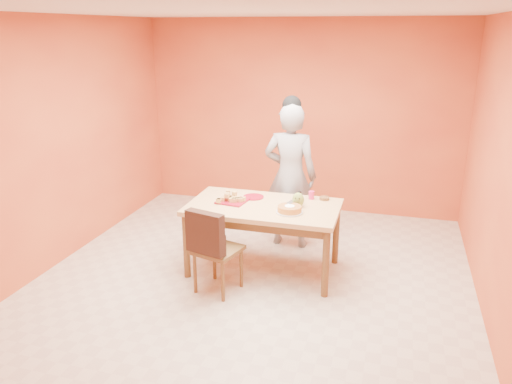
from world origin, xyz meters
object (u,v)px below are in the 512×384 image
(person, at_px, (290,176))
(checker_tin, at_px, (324,198))
(dining_chair, at_px, (217,248))
(magenta_glass, at_px, (311,195))
(sponge_cake, at_px, (290,209))
(dining_table, at_px, (264,213))
(egg_ornament, at_px, (298,200))
(pastry_platter, at_px, (233,201))
(red_dinner_plate, at_px, (253,197))

(person, distance_m, checker_tin, 0.64)
(dining_chair, xyz_separation_m, magenta_glass, (0.77, 0.92, 0.33))
(sponge_cake, height_order, checker_tin, sponge_cake)
(dining_table, distance_m, egg_ornament, 0.41)
(sponge_cake, distance_m, egg_ornament, 0.20)
(dining_chair, distance_m, magenta_glass, 1.25)
(pastry_platter, xyz_separation_m, sponge_cake, (0.67, -0.16, 0.03))
(sponge_cake, distance_m, magenta_glass, 0.50)
(pastry_platter, distance_m, magenta_glass, 0.87)
(dining_chair, xyz_separation_m, red_dinner_plate, (0.15, 0.79, 0.29))
(dining_table, bearing_deg, egg_ornament, 7.02)
(sponge_cake, relative_size, checker_tin, 2.32)
(dining_table, xyz_separation_m, magenta_glass, (0.45, 0.34, 0.14))
(red_dinner_plate, relative_size, sponge_cake, 0.93)
(dining_chair, xyz_separation_m, sponge_cake, (0.63, 0.43, 0.33))
(egg_ornament, xyz_separation_m, magenta_glass, (0.09, 0.29, -0.03))
(dining_chair, relative_size, person, 0.52)
(dining_table, xyz_separation_m, sponge_cake, (0.31, -0.15, 0.13))
(magenta_glass, bearing_deg, checker_tin, 5.12)
(dining_table, distance_m, pastry_platter, 0.37)
(sponge_cake, bearing_deg, dining_chair, -145.62)
(dining_chair, bearing_deg, magenta_glass, 64.47)
(dining_chair, distance_m, sponge_cake, 0.84)
(dining_table, height_order, magenta_glass, magenta_glass)
(sponge_cake, relative_size, egg_ornament, 1.58)
(dining_table, xyz_separation_m, pastry_platter, (-0.35, 0.01, 0.10))
(dining_chair, bearing_deg, person, 86.49)
(egg_ornament, xyz_separation_m, checker_tin, (0.23, 0.31, -0.06))
(pastry_platter, distance_m, egg_ornament, 0.72)
(egg_ornament, bearing_deg, person, 85.97)
(sponge_cake, bearing_deg, pastry_platter, 166.53)
(person, xyz_separation_m, pastry_platter, (-0.47, -0.75, -0.10))
(dining_chair, bearing_deg, red_dinner_plate, 94.04)
(dining_table, xyz_separation_m, dining_chair, (-0.32, -0.58, -0.19))
(dining_chair, bearing_deg, dining_table, 75.73)
(pastry_platter, bearing_deg, dining_table, -2.11)
(dining_chair, bearing_deg, egg_ornament, 57.03)
(pastry_platter, bearing_deg, magenta_glass, 21.95)
(pastry_platter, height_order, egg_ornament, egg_ornament)
(red_dinner_plate, distance_m, magenta_glass, 0.64)
(pastry_platter, bearing_deg, red_dinner_plate, 47.35)
(egg_ornament, relative_size, checker_tin, 1.47)
(dining_chair, bearing_deg, pastry_platter, 107.68)
(sponge_cake, distance_m, checker_tin, 0.57)
(person, xyz_separation_m, egg_ornament, (0.24, -0.72, -0.04))
(dining_table, height_order, sponge_cake, sponge_cake)
(magenta_glass, bearing_deg, sponge_cake, -105.95)
(dining_chair, height_order, pastry_platter, dining_chair)
(dining_chair, bearing_deg, checker_tin, 60.08)
(dining_chair, distance_m, red_dinner_plate, 0.85)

